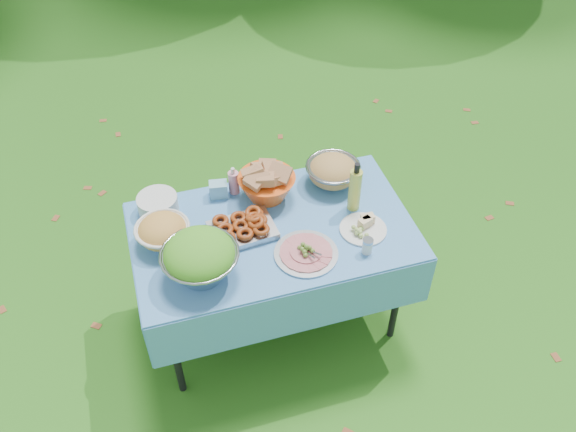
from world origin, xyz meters
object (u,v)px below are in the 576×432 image
object	(u,v)px
salad_bowl	(200,258)
oil_bottle	(355,186)
charcuterie_platter	(306,249)
picnic_table	(274,276)
bread_bowl	(267,182)
plate_stack	(158,204)
pasta_bowl_steel	(333,171)

from	to	relation	value
salad_bowl	oil_bottle	xyz separation A→B (m)	(0.87, 0.23, 0.03)
charcuterie_platter	oil_bottle	bearing A→B (deg)	35.85
picnic_table	bread_bowl	world-z (taller)	bread_bowl
salad_bowl	plate_stack	size ratio (longest dim) A/B	1.73
salad_bowl	plate_stack	world-z (taller)	salad_bowl
bread_bowl	oil_bottle	distance (m)	0.48
bread_bowl	charcuterie_platter	bearing A→B (deg)	-81.35
plate_stack	pasta_bowl_steel	bearing A→B (deg)	-2.53
salad_bowl	pasta_bowl_steel	bearing A→B (deg)	29.17
picnic_table	oil_bottle	size ratio (longest dim) A/B	4.83
plate_stack	bread_bowl	distance (m)	0.59
pasta_bowl_steel	plate_stack	bearing A→B (deg)	177.47
picnic_table	charcuterie_platter	xyz separation A→B (m)	(0.11, -0.22, 0.42)
picnic_table	pasta_bowl_steel	bearing A→B (deg)	32.35
salad_bowl	oil_bottle	bearing A→B (deg)	15.00
oil_bottle	pasta_bowl_steel	bearing A→B (deg)	98.99
salad_bowl	oil_bottle	distance (m)	0.91
salad_bowl	bread_bowl	size ratio (longest dim) A/B	1.19
salad_bowl	bread_bowl	world-z (taller)	salad_bowl
salad_bowl	plate_stack	xyz separation A→B (m)	(-0.14, 0.51, -0.07)
charcuterie_platter	oil_bottle	distance (m)	0.45
oil_bottle	charcuterie_platter	bearing A→B (deg)	-144.15
bread_bowl	charcuterie_platter	world-z (taller)	bread_bowl
picnic_table	plate_stack	size ratio (longest dim) A/B	6.77
bread_bowl	pasta_bowl_steel	xyz separation A→B (m)	(0.39, 0.01, -0.02)
picnic_table	bread_bowl	xyz separation A→B (m)	(0.04, 0.26, 0.49)
oil_bottle	picnic_table	bearing A→B (deg)	-175.56
charcuterie_platter	picnic_table	bearing A→B (deg)	117.20
pasta_bowl_steel	oil_bottle	xyz separation A→B (m)	(0.04, -0.23, 0.07)
plate_stack	charcuterie_platter	xyz separation A→B (m)	(0.66, -0.53, -0.01)
salad_bowl	charcuterie_platter	world-z (taller)	salad_bowl
bread_bowl	salad_bowl	bearing A→B (deg)	-134.79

